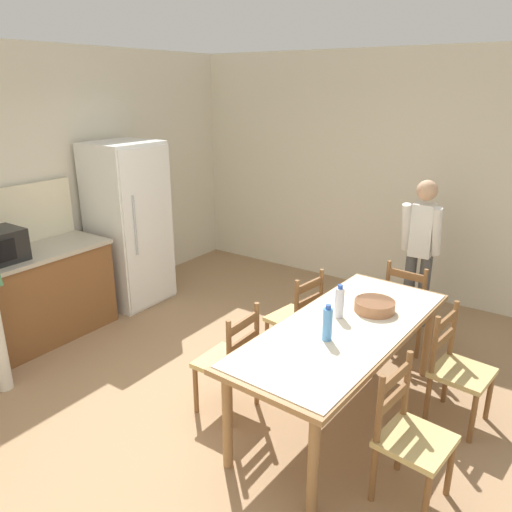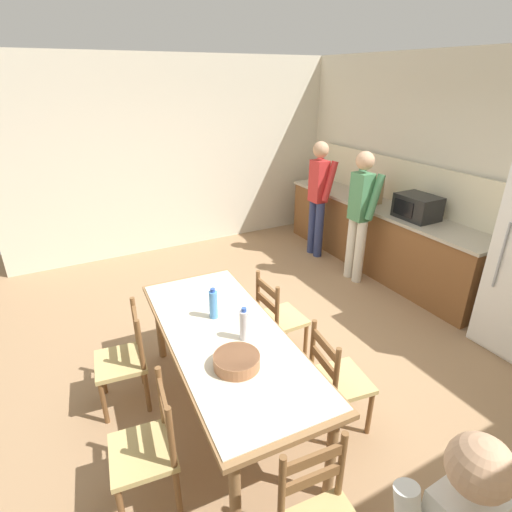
% 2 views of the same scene
% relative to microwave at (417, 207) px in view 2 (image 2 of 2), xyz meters
% --- Properties ---
extents(ground_plane, '(8.32, 8.32, 0.00)m').
position_rel_microwave_xyz_m(ground_plane, '(0.46, -2.21, -1.09)').
color(ground_plane, '#9E7A56').
extents(wall_back, '(6.52, 0.12, 2.90)m').
position_rel_microwave_xyz_m(wall_back, '(0.46, 0.45, 0.36)').
color(wall_back, beige).
rests_on(wall_back, ground).
extents(wall_left, '(0.12, 5.20, 2.90)m').
position_rel_microwave_xyz_m(wall_left, '(-2.80, -2.21, 0.36)').
color(wall_left, beige).
rests_on(wall_left, ground).
extents(kitchen_counter, '(3.46, 0.66, 0.94)m').
position_rel_microwave_xyz_m(kitchen_counter, '(-0.63, 0.02, -0.62)').
color(kitchen_counter, brown).
rests_on(kitchen_counter, ground).
extents(counter_splashback, '(3.42, 0.03, 0.60)m').
position_rel_microwave_xyz_m(counter_splashback, '(-0.63, 0.33, 0.15)').
color(counter_splashback, beige).
rests_on(counter_splashback, kitchen_counter).
extents(microwave, '(0.50, 0.39, 0.30)m').
position_rel_microwave_xyz_m(microwave, '(0.00, 0.00, 0.00)').
color(microwave, black).
rests_on(microwave, kitchen_counter).
extents(paper_bag, '(0.24, 0.16, 0.36)m').
position_rel_microwave_xyz_m(paper_bag, '(-0.79, -0.01, 0.03)').
color(paper_bag, tan).
rests_on(paper_bag, kitchen_counter).
extents(dining_table, '(2.18, 0.97, 0.78)m').
position_rel_microwave_xyz_m(dining_table, '(0.95, -3.07, -0.39)').
color(dining_table, olive).
rests_on(dining_table, ground).
extents(bottle_near_centre, '(0.07, 0.07, 0.27)m').
position_rel_microwave_xyz_m(bottle_near_centre, '(0.68, -3.05, -0.18)').
color(bottle_near_centre, '#4C8ED6').
rests_on(bottle_near_centre, dining_table).
extents(bottle_off_centre, '(0.07, 0.07, 0.27)m').
position_rel_microwave_xyz_m(bottle_off_centre, '(1.06, -2.96, -0.18)').
color(bottle_off_centre, silver).
rests_on(bottle_off_centre, dining_table).
extents(serving_bowl, '(0.32, 0.32, 0.09)m').
position_rel_microwave_xyz_m(serving_bowl, '(1.32, -3.15, -0.25)').
color(serving_bowl, '#9E6642').
rests_on(serving_bowl, dining_table).
extents(chair_side_far_left, '(0.42, 0.40, 0.91)m').
position_rel_microwave_xyz_m(chair_side_far_left, '(0.51, -2.32, -0.65)').
color(chair_side_far_left, brown).
rests_on(chair_side_far_left, ground).
extents(chair_side_near_right, '(0.46, 0.45, 0.91)m').
position_rel_microwave_xyz_m(chair_side_near_right, '(1.40, -3.82, -0.65)').
color(chair_side_near_right, brown).
rests_on(chair_side_near_right, ground).
extents(chair_side_near_left, '(0.46, 0.45, 0.91)m').
position_rel_microwave_xyz_m(chair_side_near_left, '(0.44, -3.77, -0.65)').
color(chair_side_near_left, brown).
rests_on(chair_side_near_left, ground).
extents(chair_side_far_right, '(0.47, 0.46, 0.91)m').
position_rel_microwave_xyz_m(chair_side_far_right, '(1.46, -2.36, -0.65)').
color(chair_side_far_right, brown).
rests_on(chair_side_far_right, ground).
extents(person_at_sink, '(0.44, 0.30, 1.75)m').
position_rel_microwave_xyz_m(person_at_sink, '(-1.40, -0.50, -0.11)').
color(person_at_sink, navy).
rests_on(person_at_sink, ground).
extents(person_at_counter, '(0.44, 0.30, 1.75)m').
position_rel_microwave_xyz_m(person_at_counter, '(-0.46, -0.52, -0.10)').
color(person_at_counter, silver).
rests_on(person_at_counter, ground).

